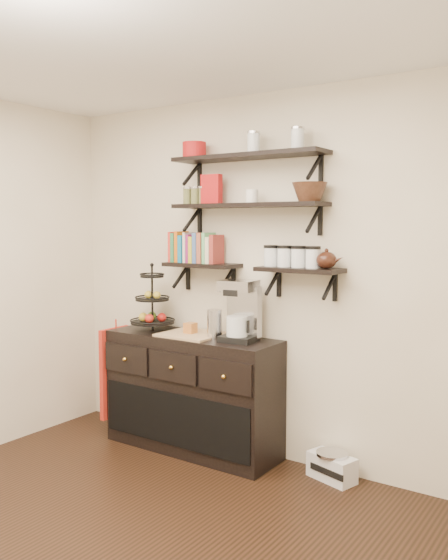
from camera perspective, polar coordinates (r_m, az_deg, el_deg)
floor at (r=3.54m, az=-13.32°, el=-24.44°), size 3.50×3.50×0.00m
ceiling at (r=3.21m, az=-14.47°, el=22.41°), size 3.50×3.50×0.02m
back_wall at (r=4.45m, az=3.17°, el=0.25°), size 3.50×0.02×2.70m
right_wall at (r=2.15m, az=19.17°, el=-5.72°), size 0.02×3.50×2.70m
shelf_top at (r=4.34m, az=2.31°, el=11.77°), size 1.20×0.27×0.23m
shelf_mid at (r=4.32m, az=2.29°, el=7.15°), size 1.20×0.27×0.23m
shelf_low_left at (r=4.58m, az=-2.10°, el=1.38°), size 0.60×0.25×0.23m
shelf_low_right at (r=4.14m, az=7.30°, el=0.89°), size 0.60×0.25×0.23m
cookbooks at (r=4.60m, az=-2.65°, el=3.11°), size 0.43×0.15×0.26m
glass_canisters at (r=4.16m, az=6.51°, el=2.13°), size 0.43×0.10×0.13m
sideboard at (r=4.67m, az=-3.05°, el=-10.74°), size 1.40×0.50×0.92m
fruit_stand at (r=4.78m, az=-6.85°, el=-2.70°), size 0.35×0.35×0.52m
candle at (r=4.56m, az=-3.25°, el=-4.62°), size 0.08×0.08×0.08m
coffee_maker at (r=4.31m, az=1.65°, el=-3.09°), size 0.27×0.26×0.45m
thermal_carafe at (r=4.39m, az=-0.91°, el=-4.28°), size 0.11×0.11×0.22m
apron at (r=5.04m, az=-10.44°, el=-8.70°), size 0.04×0.32×0.74m
radio at (r=4.32m, az=10.33°, el=-17.22°), size 0.36×0.27×0.20m
recipe_box at (r=4.50m, az=-1.21°, el=8.72°), size 0.16×0.06×0.22m
walnut_bowl at (r=4.08m, az=8.23°, el=8.37°), size 0.24×0.24×0.13m
ramekins at (r=4.30m, az=2.71°, el=8.04°), size 0.09×0.09×0.10m
teapot at (r=4.04m, az=9.84°, el=2.04°), size 0.19×0.14×0.14m
red_pot at (r=4.62m, az=-2.88°, el=12.37°), size 0.18×0.18×0.12m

